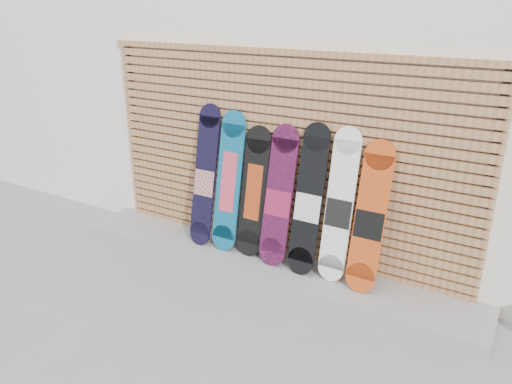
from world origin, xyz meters
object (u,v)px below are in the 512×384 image
snowboard_0 (205,177)px  snowboard_3 (279,197)px  snowboard_1 (229,182)px  snowboard_5 (339,207)px  snowboard_6 (370,219)px  snowboard_2 (254,192)px  snowboard_4 (309,201)px

snowboard_0 → snowboard_3: snowboard_0 is taller
snowboard_1 → snowboard_3: (0.62, -0.01, -0.05)m
snowboard_5 → snowboard_3: bearing=-178.6°
snowboard_6 → snowboard_2: bearing=178.0°
snowboard_2 → snowboard_4: 0.66m
snowboard_4 → snowboard_5: 0.32m
snowboard_0 → snowboard_2: bearing=3.0°
snowboard_0 → snowboard_3: bearing=-0.0°
snowboard_4 → snowboard_5: size_ratio=1.00×
snowboard_2 → snowboard_5: (0.97, -0.02, 0.05)m
snowboard_6 → snowboard_5: bearing=175.0°
snowboard_0 → snowboard_2: 0.62m
snowboard_2 → snowboard_6: 1.29m
snowboard_3 → snowboard_5: bearing=1.4°
snowboard_1 → snowboard_2: bearing=3.4°
snowboard_4 → snowboard_5: snowboard_5 is taller
snowboard_0 → snowboard_6: 1.91m
snowboard_1 → snowboard_5: snowboard_1 is taller
snowboard_2 → snowboard_6: size_ratio=0.98×
snowboard_1 → snowboard_4: (0.96, -0.02, -0.02)m
snowboard_1 → snowboard_3: 0.63m
snowboard_1 → snowboard_4: 0.96m
snowboard_2 → snowboard_1: bearing=-176.6°
snowboard_1 → snowboard_3: bearing=-1.3°
snowboard_4 → snowboard_2: bearing=176.7°
snowboard_0 → snowboard_5: 1.59m
snowboard_1 → snowboard_2: size_ratio=1.09×
snowboard_2 → snowboard_5: bearing=-1.0°
snowboard_3 → snowboard_6: 0.97m
snowboard_3 → snowboard_5: snowboard_5 is taller
snowboard_1 → snowboard_2: snowboard_1 is taller
snowboard_3 → snowboard_4: bearing=-1.0°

